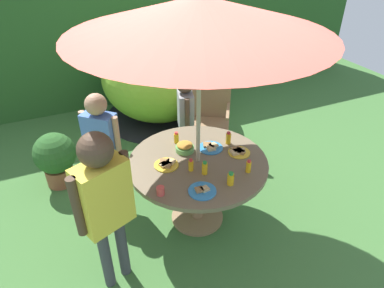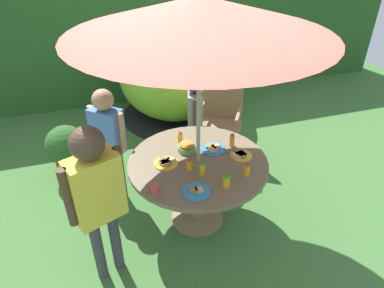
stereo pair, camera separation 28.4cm
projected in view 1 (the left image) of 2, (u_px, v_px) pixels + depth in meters
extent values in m
cube|color=#3D6B33|center=(197.00, 218.00, 3.53)|extent=(10.00, 10.00, 0.02)
cube|color=#285623|center=(113.00, 40.00, 5.53)|extent=(9.00, 0.70, 1.91)
cylinder|color=#93704C|center=(197.00, 216.00, 3.51)|extent=(0.52, 0.52, 0.03)
cylinder|color=#93704C|center=(198.00, 192.00, 3.34)|extent=(0.11, 0.11, 0.68)
cylinder|color=#75664C|center=(198.00, 162.00, 3.15)|extent=(1.28, 1.28, 0.04)
cylinder|color=#B7AD8C|center=(198.00, 128.00, 2.95)|extent=(0.04, 0.04, 2.12)
cone|color=#CC4C3F|center=(200.00, 15.00, 2.44)|extent=(2.00, 2.00, 0.27)
cylinder|color=#93704C|center=(188.00, 148.00, 4.22)|extent=(0.04, 0.04, 0.42)
cylinder|color=#93704C|center=(225.00, 151.00, 4.17)|extent=(0.04, 0.04, 0.42)
cylinder|color=#93704C|center=(192.00, 131.00, 4.56)|extent=(0.04, 0.04, 0.42)
cylinder|color=#93704C|center=(227.00, 134.00, 4.51)|extent=(0.04, 0.04, 0.42)
cube|color=#93704C|center=(208.00, 125.00, 4.24)|extent=(0.66, 0.64, 0.04)
cube|color=#93704C|center=(211.00, 95.00, 4.24)|extent=(0.44, 0.29, 0.58)
cube|color=#93704C|center=(190.00, 108.00, 4.15)|extent=(0.26, 0.40, 0.03)
cube|color=#93704C|center=(228.00, 110.00, 4.10)|extent=(0.26, 0.40, 0.03)
ellipsoid|color=#8CC633|center=(160.00, 75.00, 5.03)|extent=(2.05, 1.98, 1.34)
cylinder|color=black|center=(162.00, 115.00, 5.39)|extent=(2.11, 2.11, 0.01)
cube|color=#314511|center=(193.00, 113.00, 4.67)|extent=(0.47, 0.14, 0.60)
cylinder|color=brown|center=(60.00, 175.00, 3.94)|extent=(0.31, 0.31, 0.21)
sphere|color=#285623|center=(55.00, 153.00, 3.78)|extent=(0.46, 0.46, 0.46)
cylinder|color=brown|center=(185.00, 142.00, 4.25)|extent=(0.07, 0.07, 0.52)
cylinder|color=brown|center=(186.00, 148.00, 4.14)|extent=(0.07, 0.07, 0.52)
cube|color=#99999E|center=(185.00, 110.00, 3.94)|extent=(0.24, 0.33, 0.44)
cylinder|color=#4C3828|center=(184.00, 102.00, 4.07)|extent=(0.06, 0.06, 0.39)
cylinder|color=#4C3828|center=(187.00, 115.00, 3.78)|extent=(0.06, 0.06, 0.39)
sphere|color=#4C3828|center=(185.00, 84.00, 3.76)|extent=(0.20, 0.20, 0.20)
cylinder|color=brown|center=(102.00, 175.00, 3.66)|extent=(0.08, 0.08, 0.55)
cylinder|color=brown|center=(114.00, 178.00, 3.63)|extent=(0.08, 0.08, 0.55)
cube|color=#4C72C6|center=(101.00, 135.00, 3.37)|extent=(0.35, 0.35, 0.47)
cylinder|color=tan|center=(85.00, 130.00, 3.40)|extent=(0.06, 0.06, 0.42)
cylinder|color=tan|center=(117.00, 137.00, 3.31)|extent=(0.06, 0.06, 0.42)
sphere|color=tan|center=(96.00, 104.00, 3.19)|extent=(0.21, 0.21, 0.21)
cylinder|color=#3F3F47|center=(106.00, 257.00, 2.71)|extent=(0.09, 0.09, 0.64)
cylinder|color=#3F3F47|center=(122.00, 246.00, 2.81)|extent=(0.09, 0.09, 0.64)
cube|color=yellow|center=(104.00, 196.00, 2.44)|extent=(0.42, 0.33, 0.54)
cylinder|color=#4C3828|center=(77.00, 207.00, 2.30)|extent=(0.07, 0.07, 0.49)
cylinder|color=#4C3828|center=(127.00, 179.00, 2.55)|extent=(0.07, 0.07, 0.49)
sphere|color=#4C3828|center=(95.00, 150.00, 2.23)|extent=(0.24, 0.24, 0.24)
cylinder|color=#66B259|center=(185.00, 149.00, 3.26)|extent=(0.18, 0.18, 0.05)
ellipsoid|color=gold|center=(185.00, 145.00, 3.23)|extent=(0.15, 0.15, 0.04)
cylinder|color=yellow|center=(166.00, 165.00, 3.07)|extent=(0.22, 0.22, 0.01)
cube|color=tan|center=(171.00, 162.00, 3.08)|extent=(0.10, 0.10, 0.02)
cube|color=#9E7547|center=(164.00, 162.00, 3.08)|extent=(0.11, 0.11, 0.02)
cube|color=tan|center=(163.00, 165.00, 3.05)|extent=(0.08, 0.08, 0.02)
cube|color=#9E7547|center=(167.00, 165.00, 3.04)|extent=(0.11, 0.11, 0.02)
cylinder|color=#338CD8|center=(202.00, 191.00, 2.77)|extent=(0.23, 0.23, 0.01)
cube|color=tan|center=(205.00, 189.00, 2.77)|extent=(0.07, 0.07, 0.02)
cube|color=#9E7547|center=(199.00, 190.00, 2.76)|extent=(0.07, 0.07, 0.02)
cylinder|color=#338CD8|center=(211.00, 148.00, 3.30)|extent=(0.23, 0.23, 0.01)
cube|color=tan|center=(213.00, 145.00, 3.31)|extent=(0.09, 0.09, 0.02)
cube|color=#9E7547|center=(207.00, 145.00, 3.32)|extent=(0.10, 0.10, 0.02)
cube|color=tan|center=(211.00, 148.00, 3.27)|extent=(0.08, 0.08, 0.02)
cylinder|color=yellow|center=(239.00, 152.00, 3.24)|extent=(0.21, 0.21, 0.01)
cube|color=tan|center=(241.00, 150.00, 3.23)|extent=(0.10, 0.10, 0.02)
cube|color=#9E7547|center=(237.00, 149.00, 3.25)|extent=(0.09, 0.09, 0.02)
cube|color=tan|center=(235.00, 152.00, 3.21)|extent=(0.09, 0.09, 0.02)
cube|color=#9E7547|center=(241.00, 152.00, 3.21)|extent=(0.09, 0.09, 0.02)
cylinder|color=yellow|center=(191.00, 166.00, 2.99)|extent=(0.05, 0.05, 0.10)
cylinder|color=red|center=(191.00, 160.00, 2.96)|extent=(0.03, 0.03, 0.02)
cylinder|color=yellow|center=(176.00, 138.00, 3.37)|extent=(0.05, 0.05, 0.10)
cylinder|color=red|center=(176.00, 133.00, 3.34)|extent=(0.03, 0.03, 0.02)
cylinder|color=yellow|center=(228.00, 139.00, 3.35)|extent=(0.05, 0.05, 0.11)
cylinder|color=red|center=(229.00, 133.00, 3.32)|extent=(0.04, 0.04, 0.02)
cylinder|color=yellow|center=(231.00, 179.00, 2.83)|extent=(0.06, 0.06, 0.10)
cylinder|color=green|center=(231.00, 174.00, 2.79)|extent=(0.04, 0.04, 0.02)
cylinder|color=yellow|center=(248.00, 167.00, 2.97)|extent=(0.05, 0.05, 0.10)
cylinder|color=red|center=(249.00, 161.00, 2.94)|extent=(0.03, 0.03, 0.02)
cylinder|color=yellow|center=(205.00, 168.00, 2.94)|extent=(0.05, 0.05, 0.11)
cylinder|color=green|center=(205.00, 162.00, 2.91)|extent=(0.03, 0.03, 0.02)
cylinder|color=#E04C47|center=(160.00, 191.00, 2.73)|extent=(0.06, 0.06, 0.07)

